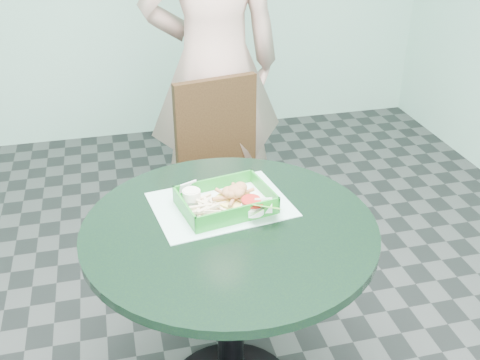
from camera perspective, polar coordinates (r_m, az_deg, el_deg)
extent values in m
cylinder|color=black|center=(1.99, -0.96, -13.93)|extent=(0.09, 0.09, 0.70)
cylinder|color=#314A3C|center=(1.76, -1.06, -5.49)|extent=(0.92, 0.92, 0.03)
cube|color=black|center=(2.54, -1.53, -1.30)|extent=(0.39, 0.39, 0.04)
cube|color=black|center=(2.58, -2.45, 5.43)|extent=(0.39, 0.04, 0.46)
cube|color=black|center=(2.51, -4.40, -8.28)|extent=(0.04, 0.04, 0.43)
cube|color=black|center=(2.57, 3.03, -7.21)|extent=(0.04, 0.04, 0.43)
cube|color=black|center=(2.78, -5.59, -4.18)|extent=(0.04, 0.04, 0.43)
cube|color=black|center=(2.84, 1.11, -3.31)|extent=(0.04, 0.04, 0.43)
imported|color=tan|center=(2.65, -2.78, 15.68)|extent=(0.83, 0.55, 2.24)
cube|color=#A5D1C4|center=(1.85, -1.95, -3.01)|extent=(0.47, 0.38, 0.00)
cube|color=#1A7D24|center=(1.83, -1.46, -3.22)|extent=(0.29, 0.21, 0.01)
cube|color=white|center=(1.83, -1.46, -3.07)|extent=(0.28, 0.20, 0.00)
cube|color=#1A7D24|center=(1.90, -2.14, -0.90)|extent=(0.29, 0.01, 0.05)
cube|color=#1A7D24|center=(1.73, -0.74, -4.16)|extent=(0.29, 0.01, 0.05)
cube|color=#1A7D24|center=(1.85, 2.77, -1.91)|extent=(0.01, 0.21, 0.05)
cube|color=#1A7D24|center=(1.80, -5.84, -3.00)|extent=(0.01, 0.21, 0.05)
cylinder|color=#D9C15A|center=(1.82, -0.55, -2.74)|extent=(0.12, 0.12, 0.02)
cylinder|color=white|center=(1.84, -4.80, -1.70)|extent=(0.06, 0.06, 0.03)
cylinder|color=white|center=(1.83, -4.82, -1.25)|extent=(0.05, 0.05, 0.00)
cylinder|color=white|center=(1.77, 0.96, -3.73)|extent=(0.08, 0.08, 0.02)
torus|color=beige|center=(1.76, 0.96, -3.29)|extent=(0.07, 0.07, 0.01)
cylinder|color=red|center=(1.75, 0.96, -3.04)|extent=(0.06, 0.06, 0.01)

